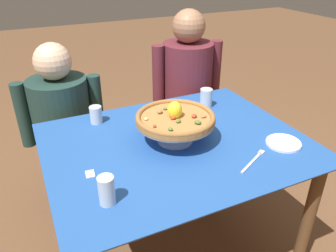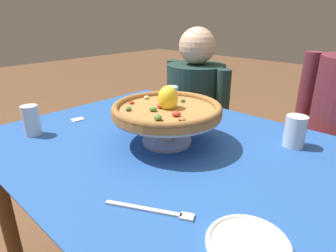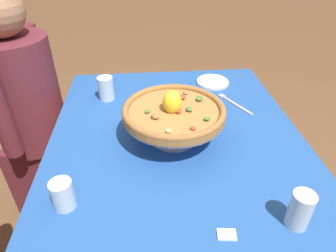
{
  "view_description": "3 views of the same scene",
  "coord_description": "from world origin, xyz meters",
  "px_view_note": "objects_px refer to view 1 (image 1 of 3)",
  "views": [
    {
      "loc": [
        -0.61,
        -1.21,
        1.59
      ],
      "look_at": [
        -0.05,
        -0.02,
        0.88
      ],
      "focal_mm": 35.22,
      "sensor_mm": 36.0,
      "label": 1
    },
    {
      "loc": [
        0.63,
        -0.66,
        1.19
      ],
      "look_at": [
        0.02,
        0.0,
        0.84
      ],
      "focal_mm": 30.63,
      "sensor_mm": 36.0,
      "label": 2
    },
    {
      "loc": [
        -0.9,
        0.12,
        1.45
      ],
      "look_at": [
        0.05,
        0.03,
        0.79
      ],
      "focal_mm": 31.81,
      "sensor_mm": 36.0,
      "label": 3
    }
  ],
  "objects_px": {
    "sugar_packet": "(90,174)",
    "diner_left": "(65,132)",
    "water_glass_back_left": "(96,115)",
    "water_glass_front_left": "(107,192)",
    "pizza_stand": "(176,127)",
    "dinner_fork": "(254,160)",
    "water_glass_back_right": "(206,99)",
    "diner_right": "(187,102)",
    "side_plate": "(284,143)",
    "pizza": "(176,117)"
  },
  "relations": [
    {
      "from": "water_glass_front_left",
      "to": "water_glass_back_right",
      "type": "bearing_deg",
      "value": 37.01
    },
    {
      "from": "pizza",
      "to": "water_glass_front_left",
      "type": "height_order",
      "value": "pizza"
    },
    {
      "from": "pizza",
      "to": "water_glass_back_left",
      "type": "relative_size",
      "value": 4.05
    },
    {
      "from": "water_glass_back_left",
      "to": "sugar_packet",
      "type": "xyz_separation_m",
      "value": [
        -0.14,
        -0.44,
        -0.04
      ]
    },
    {
      "from": "water_glass_front_left",
      "to": "pizza_stand",
      "type": "bearing_deg",
      "value": 34.74
    },
    {
      "from": "pizza_stand",
      "to": "pizza",
      "type": "relative_size",
      "value": 0.98
    },
    {
      "from": "pizza_stand",
      "to": "water_glass_front_left",
      "type": "xyz_separation_m",
      "value": [
        -0.42,
        -0.29,
        -0.03
      ]
    },
    {
      "from": "water_glass_back_left",
      "to": "water_glass_front_left",
      "type": "height_order",
      "value": "water_glass_front_left"
    },
    {
      "from": "diner_left",
      "to": "side_plate",
      "type": "bearing_deg",
      "value": -47.66
    },
    {
      "from": "sugar_packet",
      "to": "diner_left",
      "type": "distance_m",
      "value": 0.85
    },
    {
      "from": "water_glass_front_left",
      "to": "diner_right",
      "type": "height_order",
      "value": "diner_right"
    },
    {
      "from": "pizza",
      "to": "sugar_packet",
      "type": "height_order",
      "value": "pizza"
    },
    {
      "from": "pizza_stand",
      "to": "diner_right",
      "type": "distance_m",
      "value": 0.84
    },
    {
      "from": "dinner_fork",
      "to": "water_glass_back_right",
      "type": "bearing_deg",
      "value": 80.44
    },
    {
      "from": "pizza",
      "to": "water_glass_back_left",
      "type": "xyz_separation_m",
      "value": [
        -0.3,
        0.35,
        -0.08
      ]
    },
    {
      "from": "water_glass_back_left",
      "to": "diner_left",
      "type": "height_order",
      "value": "diner_left"
    },
    {
      "from": "water_glass_back_right",
      "to": "sugar_packet",
      "type": "height_order",
      "value": "water_glass_back_right"
    },
    {
      "from": "pizza_stand",
      "to": "dinner_fork",
      "type": "bearing_deg",
      "value": -51.59
    },
    {
      "from": "pizza_stand",
      "to": "pizza",
      "type": "height_order",
      "value": "pizza"
    },
    {
      "from": "pizza",
      "to": "sugar_packet",
      "type": "bearing_deg",
      "value": -167.76
    },
    {
      "from": "water_glass_front_left",
      "to": "sugar_packet",
      "type": "distance_m",
      "value": 0.2
    },
    {
      "from": "diner_left",
      "to": "pizza",
      "type": "bearing_deg",
      "value": -58.87
    },
    {
      "from": "water_glass_front_left",
      "to": "dinner_fork",
      "type": "distance_m",
      "value": 0.66
    },
    {
      "from": "diner_right",
      "to": "pizza_stand",
      "type": "bearing_deg",
      "value": -121.95
    },
    {
      "from": "water_glass_back_right",
      "to": "pizza_stand",
      "type": "bearing_deg",
      "value": -140.31
    },
    {
      "from": "pizza",
      "to": "side_plate",
      "type": "relative_size",
      "value": 2.26
    },
    {
      "from": "water_glass_front_left",
      "to": "water_glass_back_left",
      "type": "bearing_deg",
      "value": 79.24
    },
    {
      "from": "side_plate",
      "to": "dinner_fork",
      "type": "height_order",
      "value": "side_plate"
    },
    {
      "from": "side_plate",
      "to": "pizza_stand",
      "type": "bearing_deg",
      "value": 150.98
    },
    {
      "from": "water_glass_back_left",
      "to": "side_plate",
      "type": "relative_size",
      "value": 0.56
    },
    {
      "from": "dinner_fork",
      "to": "water_glass_front_left",
      "type": "bearing_deg",
      "value": 179.37
    },
    {
      "from": "water_glass_back_right",
      "to": "diner_right",
      "type": "xyz_separation_m",
      "value": [
        0.1,
        0.41,
        -0.2
      ]
    },
    {
      "from": "water_glass_back_right",
      "to": "side_plate",
      "type": "xyz_separation_m",
      "value": [
        0.11,
        -0.53,
        -0.04
      ]
    },
    {
      "from": "sugar_packet",
      "to": "diner_left",
      "type": "bearing_deg",
      "value": 89.77
    },
    {
      "from": "water_glass_back_right",
      "to": "sugar_packet",
      "type": "relative_size",
      "value": 2.17
    },
    {
      "from": "water_glass_back_left",
      "to": "sugar_packet",
      "type": "relative_size",
      "value": 1.85
    },
    {
      "from": "pizza_stand",
      "to": "dinner_fork",
      "type": "distance_m",
      "value": 0.39
    },
    {
      "from": "dinner_fork",
      "to": "sugar_packet",
      "type": "bearing_deg",
      "value": 163.24
    },
    {
      "from": "dinner_fork",
      "to": "diner_left",
      "type": "relative_size",
      "value": 0.18
    },
    {
      "from": "water_glass_back_right",
      "to": "water_glass_front_left",
      "type": "relative_size",
      "value": 0.96
    },
    {
      "from": "pizza_stand",
      "to": "water_glass_back_right",
      "type": "distance_m",
      "value": 0.43
    },
    {
      "from": "diner_left",
      "to": "diner_right",
      "type": "relative_size",
      "value": 0.9
    },
    {
      "from": "water_glass_back_right",
      "to": "diner_left",
      "type": "bearing_deg",
      "value": 149.99
    },
    {
      "from": "dinner_fork",
      "to": "diner_left",
      "type": "bearing_deg",
      "value": 123.4
    },
    {
      "from": "water_glass_front_left",
      "to": "side_plate",
      "type": "distance_m",
      "value": 0.87
    },
    {
      "from": "sugar_packet",
      "to": "water_glass_back_right",
      "type": "bearing_deg",
      "value": 25.71
    },
    {
      "from": "diner_left",
      "to": "sugar_packet",
      "type": "bearing_deg",
      "value": -90.23
    },
    {
      "from": "water_glass_back_left",
      "to": "sugar_packet",
      "type": "bearing_deg",
      "value": -107.58
    },
    {
      "from": "pizza_stand",
      "to": "diner_right",
      "type": "xyz_separation_m",
      "value": [
        0.43,
        0.69,
        -0.23
      ]
    },
    {
      "from": "pizza_stand",
      "to": "diner_right",
      "type": "relative_size",
      "value": 0.29
    }
  ]
}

